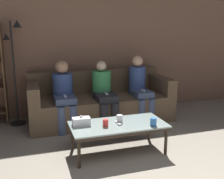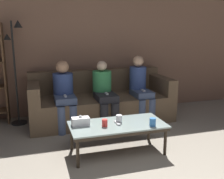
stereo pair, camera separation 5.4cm
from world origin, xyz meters
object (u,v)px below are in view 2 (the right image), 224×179
(tissue_box, at_px, (81,121))
(seated_person_mid_left, at_px, (104,91))
(coffee_table, at_px, (117,127))
(standing_lamp, at_px, (15,62))
(seated_person_mid_right, at_px, (140,87))
(game_remote, at_px, (117,123))
(cup_near_right, at_px, (153,122))
(cup_far_center, at_px, (119,119))
(seated_person_left_end, at_px, (64,92))
(couch, at_px, (101,102))
(cup_near_left, at_px, (105,123))

(tissue_box, bearing_deg, seated_person_mid_left, 60.08)
(coffee_table, relative_size, standing_lamp, 0.71)
(standing_lamp, bearing_deg, seated_person_mid_right, -11.37)
(game_remote, relative_size, seated_person_mid_right, 0.13)
(cup_near_right, height_order, seated_person_mid_right, seated_person_mid_right)
(cup_far_center, relative_size, seated_person_left_end, 0.09)
(tissue_box, bearing_deg, couch, 65.07)
(couch, xyz_separation_m, seated_person_left_end, (-0.66, -0.21, 0.28))
(standing_lamp, height_order, seated_person_mid_right, standing_lamp)
(standing_lamp, height_order, seated_person_left_end, standing_lamp)
(seated_person_mid_right, bearing_deg, coffee_table, -124.88)
(cup_near_right, xyz_separation_m, seated_person_left_end, (-0.93, 1.32, 0.15))
(seated_person_left_end, bearing_deg, cup_far_center, -62.17)
(coffee_table, height_order, game_remote, game_remote)
(cup_near_left, distance_m, cup_far_center, 0.23)
(cup_near_right, distance_m, seated_person_mid_left, 1.33)
(couch, distance_m, coffee_table, 1.34)
(cup_near_right, height_order, standing_lamp, standing_lamp)
(coffee_table, xyz_separation_m, tissue_box, (-0.46, 0.09, 0.09))
(seated_person_mid_left, bearing_deg, seated_person_left_end, 177.76)
(cup_near_left, distance_m, seated_person_left_end, 1.23)
(seated_person_left_end, relative_size, seated_person_mid_right, 0.97)
(seated_person_mid_right, bearing_deg, cup_far_center, -124.69)
(couch, distance_m, tissue_box, 1.38)
(couch, height_order, seated_person_mid_right, seated_person_mid_right)
(game_remote, relative_size, seated_person_mid_left, 0.14)
(cup_near_left, height_order, game_remote, cup_near_left)
(cup_near_left, relative_size, seated_person_mid_right, 0.08)
(cup_near_left, relative_size, tissue_box, 0.41)
(seated_person_mid_right, bearing_deg, tissue_box, -140.30)
(couch, distance_m, seated_person_mid_left, 0.35)
(standing_lamp, distance_m, seated_person_left_end, 0.95)
(tissue_box, bearing_deg, cup_far_center, -5.38)
(couch, height_order, seated_person_left_end, seated_person_left_end)
(coffee_table, bearing_deg, game_remote, 180.00)
(cup_near_right, bearing_deg, tissue_box, 161.34)
(cup_far_center, bearing_deg, seated_person_left_end, 117.83)
(seated_person_mid_left, bearing_deg, couch, 90.00)
(coffee_table, bearing_deg, seated_person_mid_right, 55.12)
(coffee_table, distance_m, seated_person_mid_right, 1.38)
(tissue_box, bearing_deg, seated_person_left_end, 94.23)
(game_remote, relative_size, seated_person_left_end, 0.14)
(game_remote, distance_m, seated_person_left_end, 1.26)
(couch, relative_size, seated_person_left_end, 2.24)
(tissue_box, bearing_deg, coffee_table, -11.05)
(cup_near_right, bearing_deg, game_remote, 153.31)
(tissue_box, xyz_separation_m, seated_person_mid_left, (0.58, 1.01, 0.13))
(couch, relative_size, seated_person_mid_left, 2.29)
(couch, bearing_deg, seated_person_mid_left, -90.00)
(game_remote, bearing_deg, seated_person_mid_left, 83.67)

